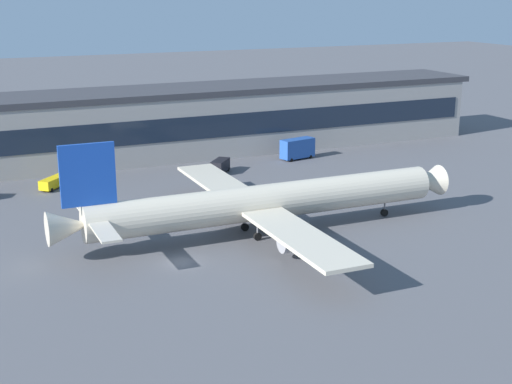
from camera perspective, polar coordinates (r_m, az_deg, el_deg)
ground_plane at (r=91.86m, az=-5.90°, el=-5.55°), size 600.00×600.00×0.00m
terminal_building at (r=145.15m, az=-13.50°, el=4.88°), size 174.55×17.12×13.84m
airliner at (r=100.25m, az=0.46°, el=-0.83°), size 59.45×51.13×15.00m
belt_loader at (r=129.30m, az=-15.64°, el=0.79°), size 5.82×6.05×1.95m
crew_van at (r=134.68m, az=-2.87°, el=2.09°), size 5.06×5.38×2.55m
catering_truck at (r=145.97m, az=3.25°, el=3.49°), size 7.58×4.03×4.15m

